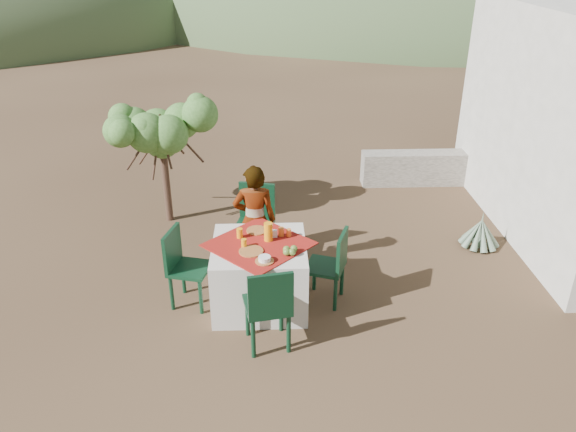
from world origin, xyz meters
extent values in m
plane|color=#322316|center=(0.00, 0.00, 0.00)|extent=(160.00, 160.00, 0.00)
cube|color=silver|center=(0.62, 0.04, 0.38)|extent=(1.02, 1.02, 0.75)
cube|color=maroon|center=(0.62, 0.04, 0.76)|extent=(1.30, 1.30, 0.01)
cylinder|color=black|center=(0.32, 0.84, 0.25)|extent=(0.05, 0.05, 0.49)
cylinder|color=black|center=(0.68, 0.76, 0.25)|extent=(0.05, 0.05, 0.49)
cylinder|color=black|center=(0.40, 1.20, 0.25)|extent=(0.05, 0.05, 0.49)
cylinder|color=black|center=(0.76, 1.12, 0.25)|extent=(0.05, 0.05, 0.49)
cube|color=black|center=(0.54, 0.98, 0.49)|extent=(0.54, 0.54, 0.04)
cube|color=black|center=(0.58, 1.18, 0.75)|extent=(0.46, 0.14, 0.48)
cylinder|color=black|center=(0.84, -0.48, 0.23)|extent=(0.05, 0.05, 0.47)
cylinder|color=black|center=(0.49, -0.54, 0.23)|extent=(0.05, 0.05, 0.47)
cylinder|color=black|center=(0.91, -0.83, 0.23)|extent=(0.05, 0.05, 0.47)
cylinder|color=black|center=(0.56, -0.89, 0.23)|extent=(0.05, 0.05, 0.47)
cube|color=black|center=(0.70, -0.69, 0.47)|extent=(0.51, 0.51, 0.04)
cube|color=black|center=(0.74, -0.88, 0.72)|extent=(0.44, 0.12, 0.46)
cylinder|color=black|center=(-0.03, -0.15, 0.22)|extent=(0.04, 0.04, 0.45)
cylinder|color=black|center=(0.05, 0.18, 0.22)|extent=(0.04, 0.04, 0.45)
cylinder|color=black|center=(-0.36, -0.06, 0.22)|extent=(0.04, 0.04, 0.45)
cylinder|color=black|center=(-0.27, 0.27, 0.22)|extent=(0.04, 0.04, 0.45)
cube|color=black|center=(-0.15, 0.06, 0.45)|extent=(0.51, 0.51, 0.04)
cube|color=black|center=(-0.34, 0.11, 0.69)|extent=(0.14, 0.42, 0.44)
cylinder|color=black|center=(1.25, 0.28, 0.22)|extent=(0.04, 0.04, 0.44)
cylinder|color=black|center=(1.14, -0.03, 0.22)|extent=(0.04, 0.04, 0.44)
cylinder|color=black|center=(1.56, 0.16, 0.22)|extent=(0.04, 0.04, 0.44)
cylinder|color=black|center=(1.45, -0.15, 0.22)|extent=(0.04, 0.04, 0.44)
cube|color=black|center=(1.35, 0.07, 0.44)|extent=(0.52, 0.52, 0.04)
cube|color=black|center=(1.52, 0.00, 0.67)|extent=(0.18, 0.40, 0.43)
imported|color=#8C6651|center=(0.56, 0.71, 0.70)|extent=(0.52, 0.34, 1.41)
cylinder|color=#4D3326|center=(-0.73, 2.19, 0.61)|extent=(0.10, 0.10, 1.22)
sphere|color=#366424|center=(-0.73, 2.19, 1.22)|extent=(0.52, 0.52, 0.52)
sphere|color=#366424|center=(-0.25, 2.19, 1.35)|extent=(0.49, 0.49, 0.49)
sphere|color=#366424|center=(-1.17, 2.28, 1.30)|extent=(0.45, 0.45, 0.45)
sphere|color=#366424|center=(-0.64, 2.67, 1.39)|extent=(0.47, 0.47, 0.47)
sphere|color=#366424|center=(-0.69, 1.75, 1.26)|extent=(0.42, 0.42, 0.42)
sphere|color=slate|center=(3.55, 1.24, 0.03)|extent=(0.17, 0.17, 0.17)
cone|color=slate|center=(3.55, 1.24, 0.26)|extent=(0.10, 0.10, 0.50)
cone|color=slate|center=(3.66, 1.27, 0.20)|extent=(0.30, 0.16, 0.43)
cone|color=slate|center=(3.62, 1.33, 0.20)|extent=(0.23, 0.27, 0.44)
cone|color=slate|center=(3.55, 1.35, 0.20)|extent=(0.10, 0.31, 0.42)
cone|color=slate|center=(3.49, 1.33, 0.20)|extent=(0.23, 0.27, 0.44)
cone|color=slate|center=(3.45, 1.28, 0.20)|extent=(0.30, 0.17, 0.43)
cone|color=slate|center=(3.44, 1.21, 0.20)|extent=(0.30, 0.16, 0.43)
cone|color=slate|center=(3.49, 1.15, 0.20)|extent=(0.23, 0.27, 0.44)
cone|color=slate|center=(3.55, 1.13, 0.20)|extent=(0.10, 0.31, 0.42)
cone|color=slate|center=(3.62, 1.15, 0.20)|extent=(0.23, 0.27, 0.44)
cone|color=slate|center=(3.66, 1.20, 0.20)|extent=(0.30, 0.17, 0.43)
cube|color=gray|center=(3.60, 3.40, 0.28)|extent=(2.60, 0.35, 0.55)
cylinder|color=brown|center=(0.59, 0.34, 0.77)|extent=(0.24, 0.24, 0.01)
cylinder|color=brown|center=(0.54, -0.13, 0.77)|extent=(0.26, 0.26, 0.01)
cylinder|color=#FF9910|center=(0.41, 0.19, 0.82)|extent=(0.07, 0.07, 0.11)
cylinder|color=#FF9910|center=(0.46, -0.02, 0.81)|extent=(0.06, 0.06, 0.10)
cylinder|color=#FF9910|center=(0.72, 0.12, 0.87)|extent=(0.10, 0.10, 0.21)
cylinder|color=brown|center=(0.68, -0.33, 0.77)|extent=(0.20, 0.20, 0.01)
cylinder|color=white|center=(0.68, -0.33, 0.80)|extent=(0.13, 0.13, 0.05)
cylinder|color=orange|center=(0.95, 0.20, 0.80)|extent=(0.05, 0.05, 0.09)
cylinder|color=orange|center=(0.86, 0.21, 0.81)|extent=(0.06, 0.06, 0.10)
cube|color=white|center=(0.78, 0.19, 0.80)|extent=(0.07, 0.05, 0.09)
sphere|color=olive|center=(0.91, -0.16, 0.80)|extent=(0.08, 0.08, 0.08)
sphere|color=olive|center=(0.99, -0.15, 0.80)|extent=(0.08, 0.08, 0.08)
sphere|color=olive|center=(0.96, -0.22, 0.80)|extent=(0.08, 0.08, 0.08)
sphere|color=olive|center=(0.91, -0.22, 0.80)|extent=(0.08, 0.08, 0.08)
camera|label=1|loc=(0.73, -5.27, 3.74)|focal=35.00mm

